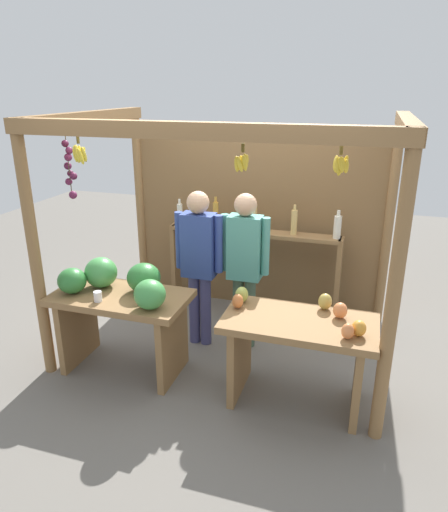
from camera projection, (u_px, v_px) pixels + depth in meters
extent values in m
plane|color=slate|center=(230.00, 342.00, 4.84)|extent=(12.00, 12.00, 0.00)
cylinder|color=olive|center=(35.00, 256.00, 3.98)|extent=(0.10, 0.10, 2.27)
cylinder|color=olive|center=(393.00, 300.00, 3.17)|extent=(0.10, 0.10, 2.27)
cylinder|color=olive|center=(140.00, 204.00, 5.73)|extent=(0.10, 0.10, 2.27)
cylinder|color=olive|center=(389.00, 224.00, 4.91)|extent=(0.10, 0.10, 2.27)
cube|color=olive|center=(190.00, 131.00, 3.21)|extent=(3.00, 0.12, 0.12)
cube|color=olive|center=(86.00, 118.00, 4.49)|extent=(0.12, 2.05, 0.12)
cube|color=olive|center=(407.00, 125.00, 3.67)|extent=(0.12, 2.05, 0.12)
cube|color=brown|center=(255.00, 222.00, 5.38)|extent=(2.90, 0.04, 2.04)
cylinder|color=brown|center=(78.00, 140.00, 3.68)|extent=(0.02, 0.02, 0.06)
ellipsoid|color=yellow|center=(84.00, 155.00, 3.71)|extent=(0.04, 0.08, 0.14)
ellipsoid|color=yellow|center=(83.00, 154.00, 3.73)|extent=(0.06, 0.06, 0.14)
ellipsoid|color=yellow|center=(82.00, 154.00, 3.75)|extent=(0.09, 0.04, 0.14)
ellipsoid|color=yellow|center=(80.00, 155.00, 3.75)|extent=(0.07, 0.05, 0.14)
ellipsoid|color=yellow|center=(78.00, 154.00, 3.73)|extent=(0.06, 0.07, 0.14)
ellipsoid|color=yellow|center=(76.00, 153.00, 3.71)|extent=(0.05, 0.08, 0.14)
ellipsoid|color=yellow|center=(75.00, 154.00, 3.70)|extent=(0.07, 0.06, 0.14)
ellipsoid|color=yellow|center=(77.00, 153.00, 3.68)|extent=(0.06, 0.04, 0.14)
ellipsoid|color=yellow|center=(81.00, 157.00, 3.69)|extent=(0.06, 0.06, 0.14)
cylinder|color=brown|center=(243.00, 148.00, 3.20)|extent=(0.02, 0.02, 0.06)
ellipsoid|color=gold|center=(245.00, 161.00, 3.22)|extent=(0.04, 0.07, 0.12)
ellipsoid|color=gold|center=(246.00, 162.00, 3.24)|extent=(0.06, 0.06, 0.12)
ellipsoid|color=gold|center=(243.00, 162.00, 3.26)|extent=(0.06, 0.04, 0.12)
ellipsoid|color=gold|center=(240.00, 163.00, 3.25)|extent=(0.05, 0.06, 0.12)
ellipsoid|color=gold|center=(237.00, 164.00, 3.23)|extent=(0.05, 0.06, 0.12)
ellipsoid|color=gold|center=(240.00, 164.00, 3.21)|extent=(0.07, 0.05, 0.12)
ellipsoid|color=gold|center=(245.00, 163.00, 3.20)|extent=(0.05, 0.05, 0.12)
cylinder|color=brown|center=(341.00, 150.00, 3.08)|extent=(0.02, 0.02, 0.06)
ellipsoid|color=gold|center=(346.00, 166.00, 3.11)|extent=(0.04, 0.08, 0.11)
ellipsoid|color=gold|center=(345.00, 163.00, 3.12)|extent=(0.06, 0.06, 0.12)
ellipsoid|color=gold|center=(340.00, 168.00, 3.15)|extent=(0.06, 0.04, 0.11)
ellipsoid|color=gold|center=(338.00, 165.00, 3.15)|extent=(0.06, 0.05, 0.12)
ellipsoid|color=gold|center=(336.00, 163.00, 3.13)|extent=(0.04, 0.05, 0.11)
ellipsoid|color=gold|center=(337.00, 165.00, 3.11)|extent=(0.06, 0.07, 0.12)
ellipsoid|color=gold|center=(337.00, 165.00, 3.10)|extent=(0.05, 0.04, 0.11)
ellipsoid|color=gold|center=(341.00, 165.00, 3.08)|extent=(0.06, 0.04, 0.12)
ellipsoid|color=gold|center=(343.00, 164.00, 3.09)|extent=(0.07, 0.07, 0.12)
cylinder|color=#4C422D|center=(69.00, 167.00, 3.94)|extent=(0.01, 0.01, 0.55)
sphere|color=#47142D|center=(65.00, 144.00, 3.87)|extent=(0.06, 0.06, 0.06)
sphere|color=#601E42|center=(69.00, 150.00, 3.89)|extent=(0.06, 0.06, 0.06)
sphere|color=#601E42|center=(68.00, 157.00, 3.91)|extent=(0.06, 0.06, 0.06)
sphere|color=#511938|center=(68.00, 166.00, 3.96)|extent=(0.06, 0.06, 0.06)
sphere|color=#47142D|center=(70.00, 173.00, 3.98)|extent=(0.06, 0.06, 0.06)
sphere|color=#511938|center=(74.00, 176.00, 3.97)|extent=(0.06, 0.06, 0.06)
sphere|color=#601E42|center=(69.00, 182.00, 4.00)|extent=(0.06, 0.06, 0.06)
sphere|color=#601E42|center=(73.00, 195.00, 4.01)|extent=(0.07, 0.07, 0.07)
cube|color=olive|center=(121.00, 298.00, 4.16)|extent=(1.22, 0.64, 0.06)
cube|color=olive|center=(78.00, 327.00, 4.43)|extent=(0.06, 0.58, 0.70)
cube|color=olive|center=(173.00, 343.00, 4.15)|extent=(0.06, 0.58, 0.70)
ellipsoid|color=#2D7533|center=(144.00, 278.00, 4.17)|extent=(0.40, 0.40, 0.26)
ellipsoid|color=#2D7533|center=(72.00, 281.00, 4.15)|extent=(0.26, 0.26, 0.23)
ellipsoid|color=#429347|center=(101.00, 272.00, 4.27)|extent=(0.38, 0.38, 0.28)
ellipsoid|color=#429347|center=(150.00, 294.00, 3.85)|extent=(0.37, 0.37, 0.25)
cylinder|color=white|center=(98.00, 296.00, 4.00)|extent=(0.07, 0.07, 0.09)
cube|color=olive|center=(299.00, 323.00, 3.71)|extent=(1.22, 0.64, 0.06)
cube|color=olive|center=(240.00, 355.00, 3.97)|extent=(0.06, 0.58, 0.70)
cube|color=olive|center=(358.00, 374.00, 3.70)|extent=(0.06, 0.58, 0.70)
ellipsoid|color=#E07F47|center=(340.00, 310.00, 3.71)|extent=(0.12, 0.12, 0.13)
ellipsoid|color=gold|center=(359.00, 328.00, 3.44)|extent=(0.14, 0.14, 0.12)
ellipsoid|color=#A8B24C|center=(242.00, 295.00, 3.98)|extent=(0.13, 0.13, 0.14)
ellipsoid|color=#CC7038|center=(238.00, 301.00, 3.87)|extent=(0.13, 0.13, 0.13)
ellipsoid|color=#B79E47|center=(325.00, 302.00, 3.85)|extent=(0.14, 0.14, 0.14)
ellipsoid|color=#E07F47|center=(348.00, 331.00, 3.40)|extent=(0.12, 0.12, 0.12)
cube|color=olive|center=(176.00, 264.00, 5.57)|extent=(0.05, 0.20, 1.00)
cube|color=olive|center=(337.00, 283.00, 5.04)|extent=(0.05, 0.20, 1.00)
cube|color=olive|center=(254.00, 233.00, 5.14)|extent=(1.88, 0.22, 0.04)
cylinder|color=silver|center=(180.00, 214.00, 5.34)|extent=(0.06, 0.06, 0.24)
cylinder|color=silver|center=(179.00, 201.00, 5.29)|extent=(0.03, 0.03, 0.06)
cylinder|color=gold|center=(216.00, 215.00, 5.21)|extent=(0.06, 0.06, 0.29)
cylinder|color=gold|center=(216.00, 199.00, 5.15)|extent=(0.03, 0.03, 0.06)
cylinder|color=#D8B266|center=(254.00, 218.00, 5.09)|extent=(0.07, 0.07, 0.30)
cylinder|color=#D8B266|center=(254.00, 201.00, 5.02)|extent=(0.03, 0.03, 0.06)
cylinder|color=#D8B266|center=(294.00, 222.00, 4.97)|extent=(0.07, 0.07, 0.27)
cylinder|color=#D8B266|center=(295.00, 207.00, 4.91)|extent=(0.03, 0.03, 0.06)
cylinder|color=silver|center=(337.00, 227.00, 4.84)|extent=(0.08, 0.08, 0.24)
cylinder|color=silver|center=(339.00, 213.00, 4.79)|extent=(0.04, 0.04, 0.06)
cylinder|color=#424376|center=(195.00, 309.00, 4.74)|extent=(0.11, 0.11, 0.74)
cylinder|color=#424376|center=(206.00, 310.00, 4.71)|extent=(0.11, 0.11, 0.74)
cube|color=#2D428C|center=(199.00, 245.00, 4.49)|extent=(0.32, 0.19, 0.63)
cylinder|color=#2D428C|center=(179.00, 240.00, 4.54)|extent=(0.08, 0.08, 0.56)
cylinder|color=#2D428C|center=(219.00, 244.00, 4.43)|extent=(0.08, 0.08, 0.56)
sphere|color=tan|center=(198.00, 202.00, 4.35)|extent=(0.21, 0.21, 0.21)
cylinder|color=#435C46|center=(238.00, 311.00, 4.70)|extent=(0.11, 0.11, 0.74)
cylinder|color=#435C46|center=(250.00, 313.00, 4.66)|extent=(0.11, 0.11, 0.74)
cube|color=teal|center=(245.00, 248.00, 4.45)|extent=(0.32, 0.19, 0.62)
cylinder|color=teal|center=(225.00, 243.00, 4.49)|extent=(0.08, 0.08, 0.56)
cylinder|color=teal|center=(265.00, 247.00, 4.38)|extent=(0.08, 0.08, 0.56)
sphere|color=tan|center=(246.00, 205.00, 4.30)|extent=(0.21, 0.21, 0.21)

